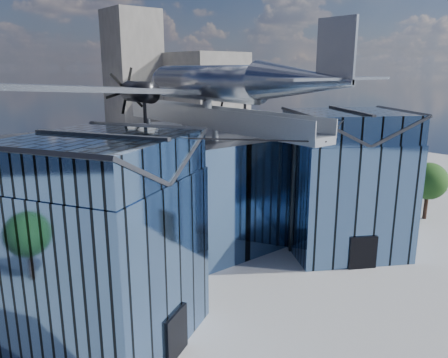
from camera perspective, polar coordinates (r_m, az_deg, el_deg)
ground_plane at (r=32.92m, az=2.23°, el=-12.92°), size 120.00×120.00×0.00m
museum at (r=35.19m, az=-3.89°, el=-1.43°), size 32.88×24.50×17.60m
bg_towers at (r=75.62m, az=-23.03°, el=9.31°), size 77.00×24.50×26.00m
tree_plaza_e at (r=48.66m, az=25.16°, el=-0.26°), size 4.96×4.96×5.88m
tree_side_e at (r=55.99m, az=15.32°, el=2.24°), size 4.13×4.13×5.73m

